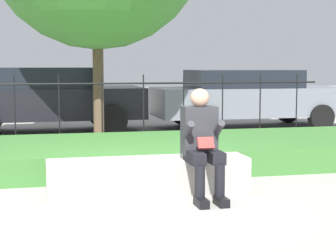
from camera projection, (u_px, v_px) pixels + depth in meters
The scene contains 7 objects.
ground_plane at pixel (138, 195), 6.40m from camera, with size 60.00×60.00×0.00m, color #9E9B93.
stone_bench at pixel (149, 179), 6.41m from camera, with size 2.29×0.50×0.42m.
person_seated_reader at pixel (202, 140), 6.20m from camera, with size 0.42×0.73×1.22m.
grass_berm at pixel (115, 154), 8.26m from camera, with size 10.15×2.49×0.35m.
iron_fence at pixel (102, 110), 9.86m from camera, with size 8.15×0.03×1.31m.
car_parked_right at pixel (248, 97), 13.26m from camera, with size 4.53×1.97×1.36m.
car_parked_center at pixel (46, 98), 12.21m from camera, with size 4.13×2.03×1.42m.
Camera 1 is at (-1.07, -6.19, 1.49)m, focal length 60.00 mm.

